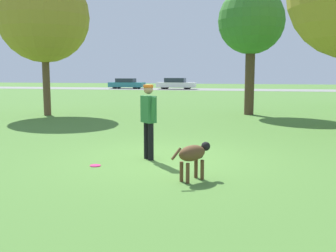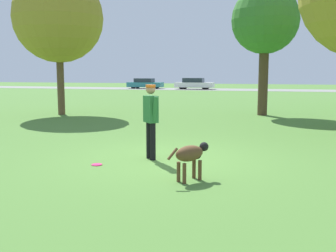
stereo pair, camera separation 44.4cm
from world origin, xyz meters
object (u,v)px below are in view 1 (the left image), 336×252
object	(u,v)px
frisbee	(95,166)
tree_near_left	(44,17)
person	(149,116)
tree_mid_center	(251,22)
parked_car_teal	(127,84)
parked_car_white	(176,84)
dog	(193,154)

from	to	relation	value
frisbee	tree_near_left	xyz separation A→B (m)	(-6.11, 8.98, 4.48)
person	frisbee	bearing A→B (deg)	-89.86
person	tree_near_left	xyz separation A→B (m)	(-7.07, 8.10, 3.47)
tree_mid_center	tree_near_left	xyz separation A→B (m)	(-9.21, -2.28, 0.19)
person	frisbee	xyz separation A→B (m)	(-0.95, -0.88, -1.01)
person	tree_mid_center	bearing A→B (deg)	125.90
tree_mid_center	parked_car_teal	world-z (taller)	tree_mid_center
person	parked_car_teal	bearing A→B (deg)	156.47
person	frisbee	world-z (taller)	person
person	parked_car_teal	xyz separation A→B (m)	(-12.81, 37.43, -0.39)
person	parked_car_white	world-z (taller)	person
person	tree_near_left	size ratio (longest dim) A/B	0.26
parked_car_teal	parked_car_white	world-z (taller)	parked_car_white
dog	parked_car_teal	size ratio (longest dim) A/B	0.20
tree_near_left	parked_car_teal	world-z (taller)	tree_near_left
parked_car_teal	dog	bearing A→B (deg)	-69.23
person	parked_car_white	distance (m)	37.83
frisbee	parked_car_white	bearing A→B (deg)	98.46
tree_near_left	tree_mid_center	bearing A→B (deg)	13.88
tree_near_left	parked_car_teal	size ratio (longest dim) A/B	1.52
dog	tree_near_left	world-z (taller)	tree_near_left
frisbee	parked_car_teal	size ratio (longest dim) A/B	0.05
frisbee	tree_mid_center	world-z (taller)	tree_mid_center
frisbee	tree_mid_center	size ratio (longest dim) A/B	0.04
tree_mid_center	tree_near_left	bearing A→B (deg)	-166.12
dog	parked_car_teal	world-z (taller)	parked_car_teal
person	tree_mid_center	world-z (taller)	tree_mid_center
tree_near_left	person	bearing A→B (deg)	-48.89
dog	tree_mid_center	xyz separation A→B (m)	(0.88, 11.90, 3.81)
frisbee	tree_mid_center	bearing A→B (deg)	74.61
frisbee	parked_car_teal	world-z (taller)	parked_car_teal
tree_near_left	parked_car_white	bearing A→B (deg)	89.12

